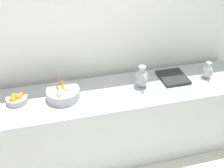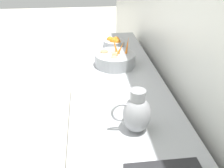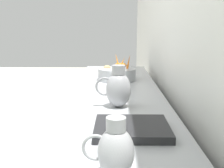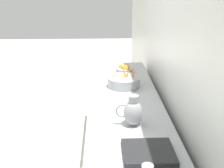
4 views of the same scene
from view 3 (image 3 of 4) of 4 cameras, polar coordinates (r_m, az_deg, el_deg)
The scene contains 6 objects.
prep_counter at distance 2.08m, azimuth 0.56°, elevation -14.33°, with size 0.69×3.02×0.88m, color #ADAFB5.
vegetable_colander at distance 2.50m, azimuth 0.99°, elevation 2.06°, with size 0.34×0.34×0.24m.
orange_bowl at distance 2.96m, azimuth 1.88°, elevation 3.27°, with size 0.21×0.21×0.10m.
metal_pitcher_tall at distance 1.65m, azimuth 1.24°, elevation -0.90°, with size 0.21×0.15×0.25m.
metal_pitcher_short at distance 0.90m, azimuth 0.67°, elevation -13.53°, with size 0.17×0.12×0.20m.
counter_sink_basin at distance 1.28m, azimuth 4.09°, elevation -9.08°, with size 0.34×0.30×0.04m, color #232326.
Camera 3 is at (-1.50, 1.95, 1.35)m, focal length 44.29 mm.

